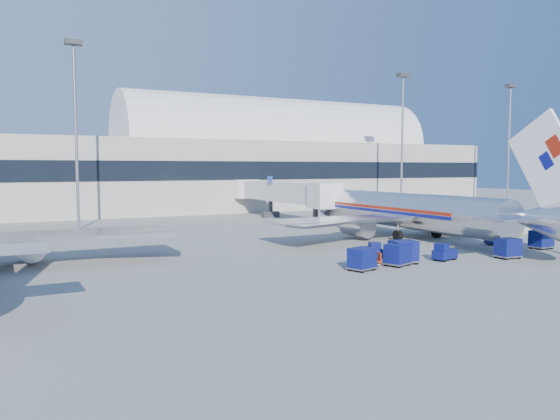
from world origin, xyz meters
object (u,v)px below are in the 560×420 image
mast_east (402,122)px  barrier_near (484,232)px  cart_train_b (397,254)px  mast_west (75,106)px  tug_lead (444,253)px  tug_left (373,250)px  jetbridge_near (277,192)px  mast_far_east (509,127)px  cart_train_a (403,252)px  cart_solo_near (508,248)px  barrier_mid (505,231)px  cart_train_c (362,259)px  airliner_main (411,211)px  tug_right (497,238)px  barrier_far (525,229)px  cart_open_red (365,262)px  cart_solo_far (541,239)px

mast_east → barrier_near: mast_east is taller
mast_east → cart_train_b: 51.24m
cart_train_b → mast_west: bearing=96.4°
tug_lead → tug_left: size_ratio=1.04×
jetbridge_near → mast_far_east: bearing=-1.0°
tug_left → cart_train_a: 3.56m
mast_east → cart_solo_near: size_ratio=11.71×
barrier_near → cart_train_a: cart_train_a is taller
barrier_near → cart_solo_near: (-9.58, -11.12, 0.43)m
cart_train_a → mast_far_east: bearing=43.2°
barrier_mid → cart_train_c: bearing=-159.6°
airliner_main → tug_lead: size_ratio=15.90×
mast_east → tug_right: 39.37m
barrier_far → cart_train_b: cart_train_b is taller
mast_east → cart_train_c: size_ratio=10.17×
jetbridge_near → tug_lead: jetbridge_near is taller
barrier_mid → cart_train_b: bearing=-157.4°
tug_lead → cart_train_a: size_ratio=1.02×
mast_far_east → cart_train_a: mast_far_east is taller
airliner_main → mast_west: mast_west is taller
cart_train_a → cart_open_red: 3.63m
tug_left → barrier_near: bearing=-55.8°
mast_east → cart_train_a: size_ratio=9.87×
airliner_main → barrier_near: 8.74m
airliner_main → mast_west: bearing=139.6°
mast_east → cart_solo_far: bearing=-111.4°
airliner_main → barrier_near: size_ratio=12.42×
jetbridge_near → barrier_near: size_ratio=9.17×
barrier_mid → barrier_far: size_ratio=1.00×
barrier_mid → tug_lead: size_ratio=1.28×
mast_east → cart_solo_near: (-21.58, -39.12, -13.91)m
cart_train_c → mast_east: bearing=30.3°
barrier_far → tug_left: size_ratio=1.33×
cart_solo_near → barrier_mid: bearing=43.2°
cart_train_a → cart_solo_far: (16.39, 0.26, -0.05)m
cart_solo_far → tug_right: bearing=109.1°
cart_train_c → cart_solo_near: 13.86m
cart_train_b → cart_solo_near: cart_train_b is taller
airliner_main → cart_train_a: bearing=-133.0°
barrier_far → cart_train_c: cart_train_c is taller
mast_east → cart_train_b: bearing=-130.3°
tug_lead → cart_solo_near: cart_solo_near is taller
cart_train_b → cart_solo_far: (17.39, 0.77, 0.01)m
barrier_mid → tug_left: size_ratio=1.33×
airliner_main → cart_train_a: 16.04m
airliner_main → barrier_mid: airliner_main is taller
tug_right → cart_train_a: bearing=-140.9°
tug_left → barrier_far: bearing=-59.8°
mast_far_east → cart_solo_far: mast_far_east is taller
cart_train_c → barrier_near: bearing=6.3°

